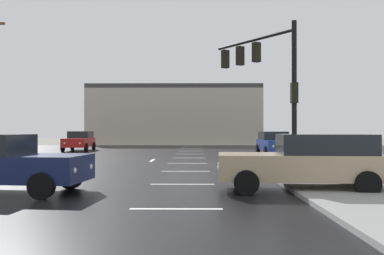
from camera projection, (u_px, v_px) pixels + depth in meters
The scene contains 10 objects.
ground_plane at pixel (188, 161), 22.83m from camera, with size 120.00×120.00×0.00m, color slate.
road_asphalt at pixel (188, 161), 22.83m from camera, with size 44.00×44.00×0.02m, color black.
snow_strip_curbside at pixel (296, 164), 18.78m from camera, with size 4.00×1.60×0.06m, color white.
lane_markings at pixel (211, 162), 21.44m from camera, with size 36.15×36.15×0.01m.
traffic_signal_mast at pixel (266, 71), 19.39m from camera, with size 3.24×4.50×6.37m.
fire_hydrant at pixel (349, 164), 14.42m from camera, with size 0.48×0.26×0.79m.
strip_building_background at pixel (175, 115), 49.91m from camera, with size 20.03×8.00×6.93m.
sedan_tan at pixel (306, 161), 11.43m from camera, with size 4.62×2.24×1.58m.
sedan_red at pixel (79, 140), 33.66m from camera, with size 2.23×4.62×1.58m.
sedan_blue at pixel (274, 143), 27.95m from camera, with size 2.09×4.57×1.58m.
Camera 1 is at (0.43, -22.84, 1.73)m, focal length 38.53 mm.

